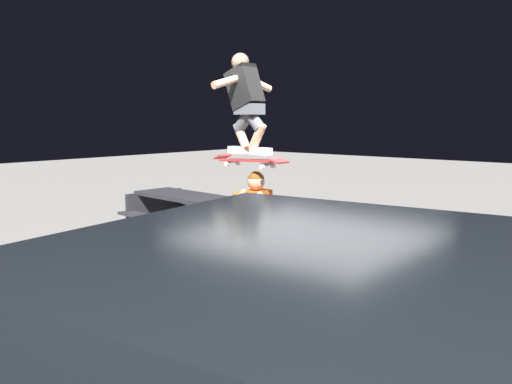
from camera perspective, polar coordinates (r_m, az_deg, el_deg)
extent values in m
plane|color=gray|center=(5.99, 5.97, -10.70)|extent=(40.00, 40.00, 0.00)
cube|color=#38383D|center=(6.00, 3.98, -8.09)|extent=(1.79, 0.77, 0.51)
cube|color=#2D3856|center=(5.90, 0.00, -5.20)|extent=(0.32, 0.20, 0.12)
cube|color=#D15119|center=(5.84, 0.00, -2.24)|extent=(0.22, 0.35, 0.50)
sphere|color=tan|center=(5.79, 0.00, 1.18)|extent=(0.20, 0.20, 0.20)
sphere|color=brown|center=(5.78, 0.00, 1.37)|extent=(0.19, 0.19, 0.19)
cylinder|color=#D15119|center=(5.65, 1.07, -1.81)|extent=(0.19, 0.09, 0.29)
cylinder|color=tan|center=(5.61, -0.22, -0.84)|extent=(0.24, 0.08, 0.19)
cylinder|color=#D15119|center=(5.92, -1.81, -1.36)|extent=(0.19, 0.09, 0.29)
cylinder|color=tan|center=(5.78, -1.95, -0.59)|extent=(0.24, 0.08, 0.19)
cylinder|color=#2D3856|center=(5.71, -0.71, -5.87)|extent=(0.16, 0.41, 0.14)
cylinder|color=#2D3856|center=(5.64, -2.13, -8.93)|extent=(0.11, 0.11, 0.47)
cube|color=white|center=(5.68, -2.48, -11.30)|extent=(0.11, 0.27, 0.08)
cylinder|color=#2D3856|center=(5.83, -2.00, -5.58)|extent=(0.16, 0.41, 0.14)
cylinder|color=#2D3856|center=(5.76, -3.41, -8.57)|extent=(0.11, 0.11, 0.47)
cube|color=white|center=(5.80, -3.75, -10.89)|extent=(0.11, 0.27, 0.08)
cube|color=#B72D2D|center=(5.78, -0.74, 3.53)|extent=(0.81, 0.27, 0.05)
cube|color=#B72D2D|center=(6.10, -3.72, 3.94)|extent=(0.14, 0.21, 0.06)
cube|color=#B72D2D|center=(5.47, 2.59, 3.47)|extent=(0.14, 0.21, 0.05)
cube|color=#99999E|center=(5.98, -2.63, 3.43)|extent=(0.07, 0.16, 0.03)
cylinder|color=white|center=(5.92, -3.27, 3.14)|extent=(0.06, 0.03, 0.05)
cylinder|color=white|center=(6.05, -2.00, 3.25)|extent=(0.06, 0.03, 0.05)
cube|color=#99999E|center=(5.59, 1.29, 3.11)|extent=(0.07, 0.16, 0.03)
cylinder|color=white|center=(5.52, 0.64, 2.80)|extent=(0.06, 0.03, 0.05)
cylinder|color=white|center=(5.65, 1.91, 2.91)|extent=(0.06, 0.03, 0.05)
cube|color=white|center=(5.90, -1.97, 4.69)|extent=(0.27, 0.12, 0.08)
cube|color=white|center=(5.64, 0.55, 4.54)|extent=(0.27, 0.12, 0.08)
cylinder|color=tan|center=(5.85, -1.62, 6.23)|extent=(0.24, 0.12, 0.31)
cylinder|color=#55575F|center=(5.80, -1.13, 8.19)|extent=(0.34, 0.16, 0.33)
cylinder|color=tan|center=(5.67, 0.16, 6.18)|extent=(0.24, 0.12, 0.31)
cylinder|color=#55575F|center=(5.72, -0.36, 8.19)|extent=(0.34, 0.16, 0.33)
cube|color=#55575F|center=(5.76, -0.75, 9.19)|extent=(0.32, 0.22, 0.12)
cube|color=black|center=(5.83, -1.32, 11.53)|extent=(0.47, 0.26, 0.52)
sphere|color=tan|center=(5.90, -1.75, 14.22)|extent=(0.20, 0.20, 0.20)
cylinder|color=tan|center=(5.70, -3.09, 12.21)|extent=(0.12, 0.45, 0.19)
cylinder|color=tan|center=(6.00, 0.09, 12.01)|extent=(0.12, 0.45, 0.19)
cube|color=#38383D|center=(7.13, -11.30, -7.50)|extent=(1.29, 1.18, 0.06)
cube|color=#38383D|center=(7.11, -11.32, -6.94)|extent=(1.25, 1.17, 0.39)
cube|color=#38383D|center=(6.88, -13.93, -7.62)|extent=(0.89, 0.38, 0.19)
cube|color=#38383D|center=(7.36, -8.88, -6.44)|extent=(0.89, 0.38, 0.19)
cube|color=#28282D|center=(8.25, -8.16, -0.42)|extent=(1.75, 0.82, 0.06)
cube|color=#28282D|center=(7.98, -11.24, -2.96)|extent=(1.71, 0.36, 0.04)
cube|color=#28282D|center=(8.64, -5.25, -2.00)|extent=(1.71, 0.36, 0.04)
cube|color=#28282D|center=(8.92, -11.17, -2.20)|extent=(0.14, 1.10, 0.72)
cube|color=#28282D|center=(7.73, -4.59, -3.64)|extent=(0.14, 1.10, 0.72)
cylinder|color=#19512D|center=(4.43, 25.06, -12.49)|extent=(0.50, 0.50, 0.85)
cylinder|color=black|center=(4.30, 25.42, -6.80)|extent=(0.52, 0.52, 0.06)
cube|color=black|center=(1.53, 14.90, -16.92)|extent=(2.18, 1.81, 0.56)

